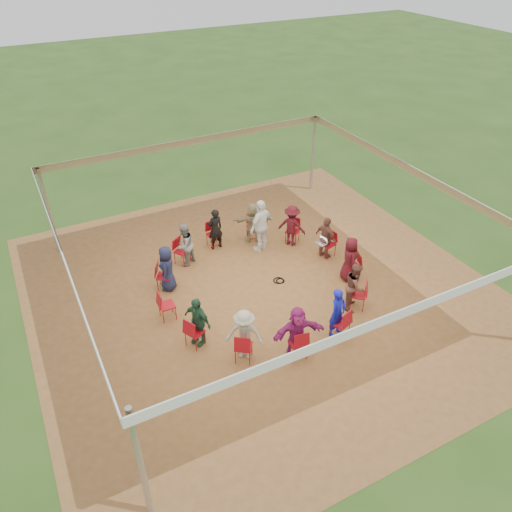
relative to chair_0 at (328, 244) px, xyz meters
name	(u,v)px	position (x,y,z in m)	size (l,w,h in m)	color
ground	(260,290)	(-2.81, -0.60, -0.45)	(80.00, 80.00, 0.00)	#284916
dirt_patch	(260,290)	(-2.81, -0.60, -0.44)	(13.00, 13.00, 0.00)	brown
tent	(261,222)	(-2.81, -0.60, 1.92)	(10.33, 10.33, 3.00)	#B2B2B7
chair_0	(328,244)	(0.00, 0.00, 0.00)	(0.42, 0.44, 0.90)	#A00A15
chair_1	(293,231)	(-0.60, 1.24, 0.00)	(0.42, 0.44, 0.90)	#A00A15
chair_2	(253,228)	(-1.71, 2.05, 0.00)	(0.42, 0.44, 0.90)	#A00A15
chair_3	(214,235)	(-3.07, 2.26, 0.00)	(0.42, 0.44, 0.90)	#A00A15
chair_4	(182,251)	(-4.37, 1.81, 0.00)	(0.42, 0.44, 0.90)	#A00A15
chair_5	(164,276)	(-5.31, 0.81, 0.00)	(0.42, 0.44, 0.90)	#A00A15
chair_6	(167,305)	(-5.68, -0.51, 0.00)	(0.42, 0.44, 0.90)	#A00A15
chair_7	(195,332)	(-5.39, -1.86, 0.00)	(0.42, 0.44, 0.90)	#A00A15
chair_8	(244,347)	(-4.51, -2.91, 0.00)	(0.42, 0.44, 0.90)	#A00A15
chair_9	(298,343)	(-3.24, -3.44, 0.00)	(0.42, 0.44, 0.90)	#A00A15
chair_10	(340,323)	(-1.87, -3.32, 0.00)	(0.42, 0.44, 0.90)	#A00A15
chair_11	(358,295)	(-0.72, -2.57, 0.00)	(0.42, 0.44, 0.90)	#A00A15
chair_12	(352,266)	(-0.04, -1.37, 0.00)	(0.42, 0.44, 0.90)	#A00A15
person_seated_0	(326,238)	(-0.12, -0.03, 0.29)	(0.86, 0.44, 1.46)	brown
person_seated_1	(292,226)	(-0.69, 1.16, 0.29)	(0.94, 0.47, 1.46)	#420C14
person_seated_2	(253,222)	(-1.75, 1.94, 0.29)	(1.35, 0.51, 1.46)	#9C8E64
person_seated_3	(215,229)	(-3.06, 2.14, 0.29)	(0.53, 0.35, 1.46)	black
person_seated_4	(184,245)	(-4.30, 1.71, 0.29)	(0.71, 0.41, 1.46)	gray
person_seated_5	(167,268)	(-5.21, 0.75, 0.29)	(0.71, 0.40, 1.46)	#191D39
person_seated_6	(197,321)	(-5.28, -1.80, 0.29)	(0.86, 0.44, 1.46)	#244B34
person_seated_7	(244,335)	(-4.44, -2.82, 0.29)	(0.94, 0.47, 1.46)	#A3A08F
person_seated_8	(297,332)	(-3.23, -3.32, 0.29)	(1.35, 0.51, 1.46)	#951E6C
person_seated_9	(338,313)	(-1.91, -3.20, 0.29)	(0.53, 0.35, 1.46)	#1318B8
person_seated_10	(355,286)	(-0.81, -2.49, 0.29)	(0.71, 0.41, 1.46)	brown
person_seated_11	(350,259)	(-0.16, -1.34, 0.29)	(0.71, 0.40, 1.46)	#420C14
standing_person	(261,226)	(-1.75, 1.34, 0.48)	(1.08, 0.55, 1.84)	white
cable_coil	(279,281)	(-2.09, -0.48, -0.43)	(0.35, 0.35, 0.03)	black
laptop	(322,241)	(-0.27, -0.06, 0.24)	(0.33, 0.38, 0.23)	#B7B7BC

